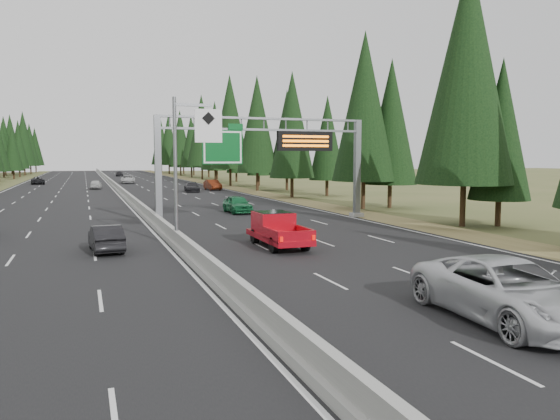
# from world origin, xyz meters

# --- Properties ---
(road) EXTENTS (32.00, 260.00, 0.08)m
(road) POSITION_xyz_m (0.00, 80.00, 0.04)
(road) COLOR black
(road) RESTS_ON ground
(shoulder_right) EXTENTS (3.60, 260.00, 0.06)m
(shoulder_right) POSITION_xyz_m (17.80, 80.00, 0.03)
(shoulder_right) COLOR olive
(shoulder_right) RESTS_ON ground
(median_barrier) EXTENTS (0.70, 260.00, 0.85)m
(median_barrier) POSITION_xyz_m (0.00, 80.00, 0.41)
(median_barrier) COLOR gray
(median_barrier) RESTS_ON road
(sign_gantry) EXTENTS (16.75, 0.98, 7.80)m
(sign_gantry) POSITION_xyz_m (8.92, 34.88, 5.27)
(sign_gantry) COLOR slate
(sign_gantry) RESTS_ON road
(hov_sign_pole) EXTENTS (2.80, 0.50, 8.00)m
(hov_sign_pole) POSITION_xyz_m (0.58, 24.97, 4.72)
(hov_sign_pole) COLOR slate
(hov_sign_pole) RESTS_ON road
(tree_row_right) EXTENTS (11.90, 241.29, 18.93)m
(tree_row_right) POSITION_xyz_m (21.27, 75.57, 9.19)
(tree_row_right) COLOR black
(tree_row_right) RESTS_ON ground
(silver_minivan) EXTENTS (3.29, 6.66, 1.82)m
(silver_minivan) POSITION_xyz_m (6.93, 8.00, 0.99)
(silver_minivan) COLOR silver
(silver_minivan) RESTS_ON road
(red_pickup) EXTENTS (2.00, 5.59, 1.82)m
(red_pickup) POSITION_xyz_m (5.11, 23.29, 1.09)
(red_pickup) COLOR black
(red_pickup) RESTS_ON road
(car_ahead_green) EXTENTS (1.88, 4.51, 1.53)m
(car_ahead_green) POSITION_xyz_m (7.87, 41.23, 0.84)
(car_ahead_green) COLOR #176637
(car_ahead_green) RESTS_ON road
(car_ahead_dkred) EXTENTS (1.93, 4.75, 1.53)m
(car_ahead_dkred) POSITION_xyz_m (13.35, 75.13, 0.85)
(car_ahead_dkred) COLOR #5D1F0D
(car_ahead_dkred) RESTS_ON road
(car_ahead_dkgrey) EXTENTS (2.31, 4.84, 1.36)m
(car_ahead_dkgrey) POSITION_xyz_m (9.64, 71.79, 0.76)
(car_ahead_dkgrey) COLOR black
(car_ahead_dkgrey) RESTS_ON road
(car_ahead_white) EXTENTS (2.93, 5.61, 1.51)m
(car_ahead_white) POSITION_xyz_m (3.18, 101.68, 0.83)
(car_ahead_white) COLOR #BABABA
(car_ahead_white) RESTS_ON road
(car_ahead_far) EXTENTS (1.72, 4.20, 1.42)m
(car_ahead_far) POSITION_xyz_m (4.03, 142.23, 0.79)
(car_ahead_far) COLOR black
(car_ahead_far) RESTS_ON road
(car_onc_near) EXTENTS (1.76, 4.24, 1.36)m
(car_onc_near) POSITION_xyz_m (-3.67, 24.54, 0.76)
(car_onc_near) COLOR black
(car_onc_near) RESTS_ON road
(car_onc_white) EXTENTS (1.97, 4.22, 1.40)m
(car_onc_white) POSITION_xyz_m (-2.94, 83.89, 0.78)
(car_onc_white) COLOR #B9B9B9
(car_onc_white) RESTS_ON road
(car_onc_far) EXTENTS (2.61, 5.06, 1.37)m
(car_onc_far) POSITION_xyz_m (-12.50, 103.27, 0.76)
(car_onc_far) COLOR black
(car_onc_far) RESTS_ON road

